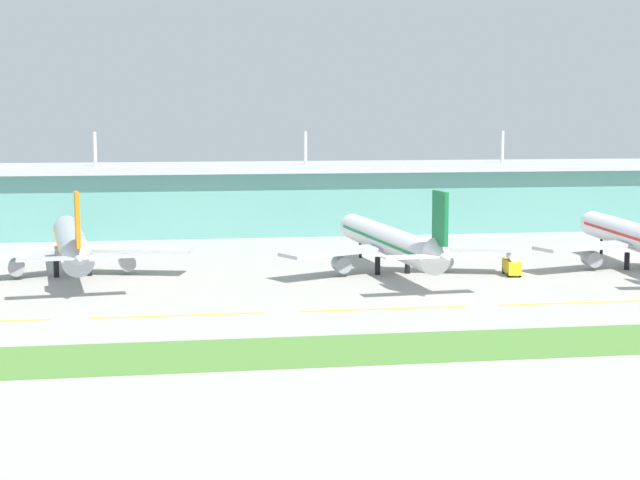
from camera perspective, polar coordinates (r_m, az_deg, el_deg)
The scene contains 10 objects.
ground_plane at distance 169.81m, azimuth 4.43°, elevation -3.75°, with size 600.00×600.00×0.00m, color #A8A59E.
terminal_building at distance 277.37m, azimuth -1.00°, elevation 2.50°, with size 288.00×34.00×27.87m.
airliner_near_middle at distance 206.01m, azimuth -14.06°, elevation -0.21°, with size 48.43×65.61×18.90m.
airliner_center at distance 203.45m, azimuth 4.07°, elevation -0.10°, with size 48.66×66.53×18.90m.
airliner_far_middle at distance 219.65m, azimuth 17.88°, elevation 0.10°, with size 48.62×65.77×18.90m.
taxiway_stripe_mid_west at distance 162.09m, azimuth -8.16°, elevation -4.31°, with size 28.00×0.70×0.04m, color yellow.
taxiway_stripe_centre at distance 166.16m, azimuth 3.68°, elevation -3.97°, with size 28.00×0.70×0.04m, color yellow.
taxiway_stripe_mid_east at distance 176.80m, azimuth 14.50°, elevation -3.51°, with size 28.00×0.70×0.04m, color yellow.
grass_verge at distance 140.68m, azimuth 7.41°, elevation -6.04°, with size 300.00×18.00×0.10m, color #518438.
fuel_truck at distance 204.19m, azimuth 10.96°, elevation -1.37°, with size 3.60×7.50×4.95m.
Camera 1 is at (-39.66, -162.00, 31.89)m, focal length 55.76 mm.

